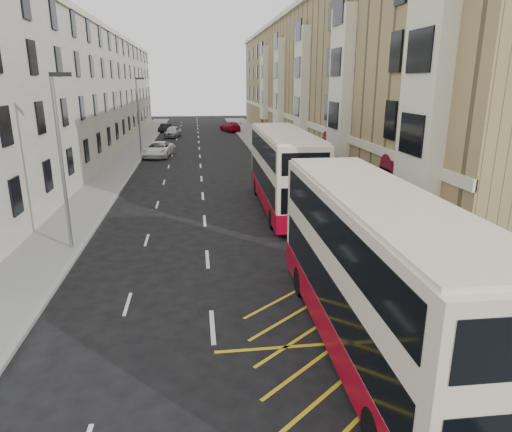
{
  "coord_description": "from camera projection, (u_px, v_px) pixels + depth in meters",
  "views": [
    {
      "loc": [
        -0.3,
        -9.43,
        7.76
      ],
      "look_at": [
        1.94,
        7.75,
        2.63
      ],
      "focal_mm": 32.0,
      "sensor_mm": 36.0,
      "label": 1
    }
  ],
  "objects": [
    {
      "name": "ground",
      "position": [
        219.0,
        410.0,
        11.21
      ],
      "size": [
        200.0,
        200.0,
        0.0
      ],
      "primitive_type": "plane",
      "color": "black",
      "rests_on": "ground"
    },
    {
      "name": "pavement_right",
      "position": [
        291.0,
        171.0,
        40.71
      ],
      "size": [
        4.0,
        120.0,
        0.15
      ],
      "primitive_type": "cube",
      "color": "slate",
      "rests_on": "ground"
    },
    {
      "name": "pavement_left",
      "position": [
        113.0,
        175.0,
        38.79
      ],
      "size": [
        3.0,
        120.0,
        0.15
      ],
      "primitive_type": "cube",
      "color": "slate",
      "rests_on": "ground"
    },
    {
      "name": "kerb_right",
      "position": [
        269.0,
        171.0,
        40.46
      ],
      "size": [
        0.25,
        120.0,
        0.15
      ],
      "primitive_type": "cube",
      "color": "gray",
      "rests_on": "ground"
    },
    {
      "name": "kerb_left",
      "position": [
        131.0,
        175.0,
        38.97
      ],
      "size": [
        0.25,
        120.0,
        0.15
      ],
      "primitive_type": "cube",
      "color": "gray",
      "rests_on": "ground"
    },
    {
      "name": "road_markings",
      "position": [
        199.0,
        149.0,
        54.0
      ],
      "size": [
        10.0,
        110.0,
        0.01
      ],
      "primitive_type": null,
      "color": "silver",
      "rests_on": "ground"
    },
    {
      "name": "terrace_right",
      "position": [
        323.0,
        83.0,
        54.06
      ],
      "size": [
        10.75,
        79.0,
        15.25
      ],
      "color": "#917F54",
      "rests_on": "ground"
    },
    {
      "name": "terrace_left",
      "position": [
        76.0,
        93.0,
        50.96
      ],
      "size": [
        9.18,
        79.0,
        13.25
      ],
      "color": "beige",
      "rests_on": "ground"
    },
    {
      "name": "guard_railing",
      "position": [
        376.0,
        272.0,
        17.21
      ],
      "size": [
        0.06,
        6.56,
        1.01
      ],
      "color": "#AB200F",
      "rests_on": "pavement_right"
    },
    {
      "name": "street_lamp_near",
      "position": [
        62.0,
        154.0,
        20.52
      ],
      "size": [
        0.93,
        0.18,
        8.0
      ],
      "color": "slate",
      "rests_on": "pavement_left"
    },
    {
      "name": "street_lamp_far",
      "position": [
        139.0,
        112.0,
        49.05
      ],
      "size": [
        0.93,
        0.18,
        8.0
      ],
      "color": "slate",
      "rests_on": "pavement_left"
    },
    {
      "name": "double_decker_front",
      "position": [
        374.0,
        274.0,
        13.02
      ],
      "size": [
        2.99,
        12.27,
        4.87
      ],
      "rotation": [
        0.0,
        0.0,
        -0.02
      ],
      "color": "beige",
      "rests_on": "ground"
    },
    {
      "name": "double_decker_rear",
      "position": [
        284.0,
        170.0,
        28.16
      ],
      "size": [
        3.03,
        12.26,
        4.87
      ],
      "rotation": [
        0.0,
        0.0,
        -0.02
      ],
      "color": "beige",
      "rests_on": "ground"
    },
    {
      "name": "pedestrian_near",
      "position": [
        440.0,
        327.0,
        12.91
      ],
      "size": [
        0.71,
        0.48,
        1.87
      ],
      "primitive_type": "imported",
      "rotation": [
        0.0,
        0.0,
        3.2
      ],
      "color": "black",
      "rests_on": "pavement_right"
    },
    {
      "name": "pedestrian_mid",
      "position": [
        420.0,
        279.0,
        16.46
      ],
      "size": [
        0.85,
        0.72,
        1.54
      ],
      "primitive_type": "imported",
      "rotation": [
        0.0,
        0.0,
        0.2
      ],
      "color": "black",
      "rests_on": "pavement_right"
    },
    {
      "name": "pedestrian_far",
      "position": [
        436.0,
        312.0,
        13.99
      ],
      "size": [
        0.97,
        0.43,
        1.63
      ],
      "primitive_type": "imported",
      "rotation": [
        0.0,
        0.0,
        3.11
      ],
      "color": "black",
      "rests_on": "pavement_right"
    },
    {
      "name": "white_van",
      "position": [
        158.0,
        149.0,
        48.61
      ],
      "size": [
        3.39,
        6.0,
        1.58
      ],
      "primitive_type": "imported",
      "rotation": [
        0.0,
        0.0,
        -0.14
      ],
      "color": "white",
      "rests_on": "ground"
    },
    {
      "name": "car_silver",
      "position": [
        173.0,
        132.0,
        65.68
      ],
      "size": [
        2.66,
        4.89,
        1.58
      ],
      "primitive_type": "imported",
      "rotation": [
        0.0,
        0.0,
        -0.18
      ],
      "color": "#A1A2A8",
      "rests_on": "ground"
    },
    {
      "name": "car_dark",
      "position": [
        165.0,
        128.0,
        72.78
      ],
      "size": [
        2.04,
        4.07,
        1.28
      ],
      "primitive_type": "imported",
      "rotation": [
        0.0,
        0.0,
        -0.18
      ],
      "color": "black",
      "rests_on": "ground"
    },
    {
      "name": "car_red",
      "position": [
        230.0,
        127.0,
        73.3
      ],
      "size": [
        3.4,
        5.74,
        1.56
      ],
      "primitive_type": "imported",
      "rotation": [
        0.0,
        0.0,
        3.38
      ],
      "color": "maroon",
      "rests_on": "ground"
    }
  ]
}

